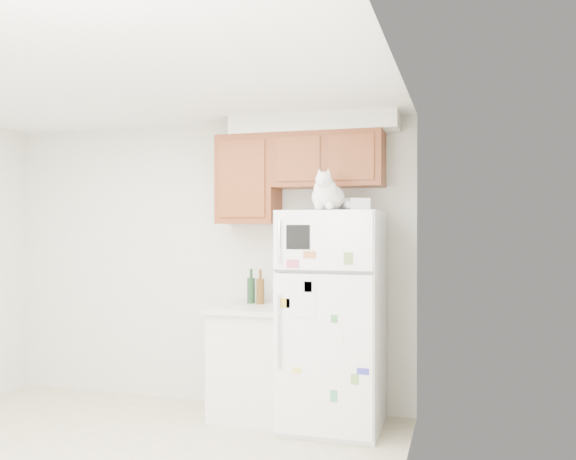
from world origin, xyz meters
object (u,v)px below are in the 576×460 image
at_px(bottle_amber, 260,287).
at_px(storage_box_back, 349,205).
at_px(cat, 327,195).
at_px(storage_box_front, 359,204).
at_px(base_counter, 253,361).
at_px(refrigerator, 333,319).
at_px(bottle_green, 251,286).

bearing_deg(bottle_amber, storage_box_back, -7.17).
distance_m(cat, storage_box_front, 0.26).
bearing_deg(storage_box_back, base_counter, 163.91).
height_order(cat, bottle_amber, cat).
relative_size(refrigerator, storage_box_back, 9.44).
bearing_deg(refrigerator, bottle_green, 163.66).
bearing_deg(bottle_amber, base_counter, -99.71).
relative_size(cat, storage_box_back, 2.40).
height_order(bottle_green, bottle_amber, bottle_green).
bearing_deg(base_counter, cat, -24.84).
xyz_separation_m(base_counter, storage_box_front, (0.92, -0.22, 1.28)).
relative_size(storage_box_back, storage_box_front, 1.20).
height_order(cat, bottle_green, cat).
bearing_deg(base_counter, bottle_green, 115.05).
xyz_separation_m(storage_box_back, bottle_green, (-0.87, 0.12, -0.68)).
bearing_deg(base_counter, refrigerator, -6.09).
relative_size(storage_box_front, bottle_amber, 0.51).
height_order(base_counter, bottle_green, bottle_green).
distance_m(base_counter, bottle_green, 0.63).
distance_m(storage_box_back, storage_box_front, 0.27).
height_order(refrigerator, bottle_green, refrigerator).
xyz_separation_m(refrigerator, bottle_amber, (-0.67, 0.20, 0.22)).
bearing_deg(cat, storage_box_back, 74.46).
xyz_separation_m(refrigerator, bottle_green, (-0.76, 0.22, 0.22)).
xyz_separation_m(cat, bottle_green, (-0.77, 0.47, -0.75)).
xyz_separation_m(storage_box_back, storage_box_front, (0.12, -0.24, -0.01)).
height_order(refrigerator, base_counter, refrigerator).
bearing_deg(bottle_green, bottle_amber, -13.38).
relative_size(refrigerator, bottle_green, 5.74).
xyz_separation_m(storage_box_front, bottle_amber, (-0.90, 0.34, -0.68)).
distance_m(cat, bottle_green, 1.17).
xyz_separation_m(refrigerator, storage_box_back, (0.11, 0.10, 0.90)).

